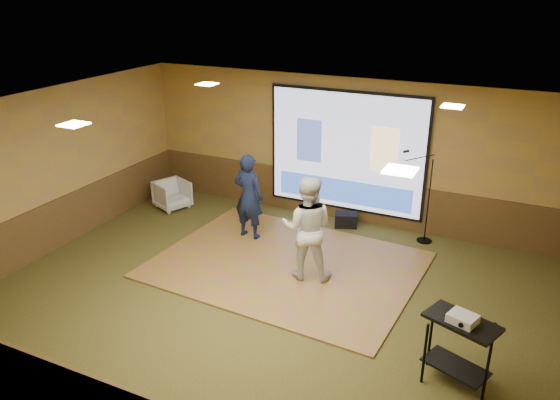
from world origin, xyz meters
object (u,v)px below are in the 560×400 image
at_px(mic_stand, 424,218).
at_px(av_table, 459,340).
at_px(duffel_bag, 346,220).
at_px(player_right, 307,228).
at_px(projector, 463,318).
at_px(dance_floor, 286,265).
at_px(banquet_chair, 172,195).
at_px(projector_screen, 346,153).
at_px(player_left, 249,196).

bearing_deg(mic_stand, av_table, -56.97).
height_order(av_table, mic_stand, mic_stand).
xyz_separation_m(av_table, duffel_bag, (-2.78, 3.89, -0.50)).
height_order(player_right, duffel_bag, player_right).
height_order(player_right, av_table, player_right).
distance_m(player_right, projector, 3.18).
height_order(av_table, projector, projector).
bearing_deg(av_table, projector, -86.37).
distance_m(dance_floor, duffel_bag, 2.10).
height_order(banquet_chair, duffel_bag, banquet_chair).
bearing_deg(mic_stand, banquet_chair, -156.94).
xyz_separation_m(dance_floor, av_table, (3.20, -1.84, 0.62)).
height_order(projector, mic_stand, mic_stand).
bearing_deg(banquet_chair, mic_stand, -58.97).
height_order(av_table, banquet_chair, av_table).
relative_size(projector_screen, duffel_bag, 7.32).
xyz_separation_m(projector_screen, mic_stand, (1.74, -0.32, -0.98)).
bearing_deg(mic_stand, duffel_bag, -164.64).
distance_m(mic_stand, duffel_bag, 1.60).
bearing_deg(player_left, projector, 152.49).
bearing_deg(player_left, banquet_chair, -11.45).
bearing_deg(projector, banquet_chair, 172.76).
bearing_deg(dance_floor, mic_stand, 45.93).
xyz_separation_m(player_left, duffel_bag, (1.55, 1.32, -0.74)).
distance_m(player_right, av_table, 3.17).
height_order(av_table, duffel_bag, av_table).
xyz_separation_m(dance_floor, player_right, (0.48, -0.23, 0.92)).
bearing_deg(player_right, duffel_bag, -103.51).
bearing_deg(player_right, dance_floor, -40.39).
xyz_separation_m(projector_screen, av_table, (2.96, -4.20, -0.84)).
relative_size(projector, duffel_bag, 0.71).
relative_size(player_right, duffel_bag, 4.00).
distance_m(av_table, duffel_bag, 4.81).
xyz_separation_m(dance_floor, player_left, (-1.14, 0.73, 0.86)).
bearing_deg(duffel_bag, player_right, -88.35).
xyz_separation_m(player_left, projector, (4.34, -2.61, 0.10)).
height_order(dance_floor, projector, projector).
height_order(player_right, mic_stand, player_right).
relative_size(projector, banquet_chair, 0.47).
bearing_deg(av_table, dance_floor, 150.11).
xyz_separation_m(player_right, projector, (2.72, -1.65, 0.04)).
relative_size(mic_stand, duffel_bag, 3.99).
bearing_deg(duffel_bag, player_left, -139.65).
height_order(projector_screen, projector, projector_screen).
relative_size(dance_floor, av_table, 4.90).
relative_size(player_left, mic_stand, 0.93).
relative_size(projector_screen, player_right, 1.83).
bearing_deg(projector_screen, projector, -55.11).
distance_m(player_left, duffel_bag, 2.17).
distance_m(av_table, mic_stand, 4.07).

